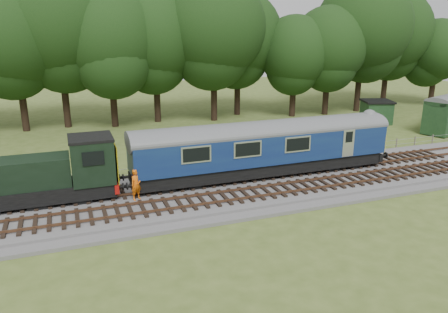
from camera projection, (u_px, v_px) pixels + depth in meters
name	position (u px, v px, depth m)	size (l,w,h in m)	color
ground	(246.00, 190.00, 28.39)	(120.00, 120.00, 0.00)	#445720
ballast	(246.00, 188.00, 28.34)	(70.00, 7.00, 0.35)	#4C4C4F
track_north	(238.00, 177.00, 29.53)	(67.20, 2.40, 0.21)	black
track_south	(257.00, 193.00, 26.83)	(67.20, 2.40, 0.21)	black
fence	(222.00, 170.00, 32.43)	(64.00, 0.12, 1.00)	#6B6054
tree_line	(168.00, 123.00, 48.16)	(70.00, 8.00, 18.00)	black
dmu_railcar	(264.00, 144.00, 29.52)	(18.05, 2.86, 3.88)	black
shunter_loco	(44.00, 176.00, 25.07)	(8.91, 2.60, 3.38)	black
worker	(136.00, 184.00, 25.69)	(0.68, 0.45, 1.88)	#E4600C
shed	(376.00, 111.00, 47.87)	(3.87, 3.87, 2.50)	#163219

